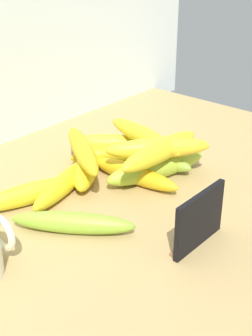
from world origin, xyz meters
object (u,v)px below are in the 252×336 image
object	(u,v)px
banana_1	(107,144)
banana_12	(144,136)
banana_5	(30,193)
banana_10	(160,151)
banana_3	(122,152)
banana_6	(134,174)
banana_9	(83,150)
banana_2	(86,169)
banana_0	(66,182)
banana_4	(146,156)
banana_7	(157,167)
banana_8	(73,223)
chalkboard_sign	(198,222)
banana_11	(158,148)

from	to	relation	value
banana_1	banana_12	size ratio (longest dim) A/B	0.75
banana_1	banana_5	size ratio (longest dim) A/B	0.83
banana_1	banana_10	distance (cm)	16.44
banana_3	banana_6	size ratio (longest dim) A/B	1.10
banana_9	banana_10	distance (cm)	13.69
banana_1	banana_6	distance (cm)	13.59
banana_2	banana_9	xyz separation A→B (cm)	(-0.22, 0.45, 3.71)
banana_9	banana_0	bearing A→B (deg)	-169.21
banana_4	banana_7	xyz separation A→B (cm)	(-2.75, -4.69, 0.29)
banana_2	banana_0	bearing A→B (deg)	-174.30
banana_8	banana_3	bearing A→B (deg)	24.38
banana_12	banana_6	bearing A→B (deg)	-153.09
banana_4	banana_8	size ratio (longest dim) A/B	1.02
banana_10	banana_3	bearing A→B (deg)	79.17
banana_0	banana_2	bearing A→B (deg)	5.70
banana_2	banana_10	distance (cm)	13.85
banana_4	banana_9	xyz separation A→B (cm)	(-11.59, 5.08, 3.85)
chalkboard_sign	banana_8	world-z (taller)	chalkboard_sign
banana_8	banana_1	bearing A→B (deg)	32.51
banana_1	banana_4	bearing A→B (deg)	-86.42
chalkboard_sign	banana_10	size ratio (longest dim) A/B	0.56
banana_7	banana_10	size ratio (longest dim) A/B	1.05
banana_2	banana_6	size ratio (longest dim) A/B	0.83
banana_0	chalkboard_sign	bearing A→B (deg)	-86.62
banana_3	banana_4	world-z (taller)	banana_3
banana_10	banana_4	bearing A→B (deg)	58.48
chalkboard_sign	banana_1	size ratio (longest dim) A/B	0.72
banana_7	banana_12	distance (cm)	7.46
banana_2	banana_4	distance (cm)	12.28
chalkboard_sign	banana_8	bearing A→B (deg)	120.93
banana_5	banana_10	world-z (taller)	banana_10
banana_3	banana_6	distance (cm)	8.74
banana_3	banana_11	xyz separation A→B (cm)	(-1.37, -9.61, 4.19)
banana_11	banana_3	bearing A→B (deg)	81.88
banana_1	banana_4	xyz separation A→B (cm)	(0.59, -9.41, -0.11)
banana_2	banana_4	xyz separation A→B (cm)	(11.37, -4.63, -0.15)
banana_7	banana_12	world-z (taller)	banana_12
banana_10	banana_0	bearing A→B (deg)	141.73
banana_3	banana_10	bearing A→B (deg)	-100.83
banana_8	banana_11	size ratio (longest dim) A/B	1.01
banana_9	banana_7	bearing A→B (deg)	-47.84
banana_0	banana_2	size ratio (longest dim) A/B	1.31
banana_4	banana_8	xyz separation A→B (cm)	(-24.65, -5.93, -0.24)
banana_2	banana_12	world-z (taller)	banana_12
banana_0	banana_8	xyz separation A→B (cm)	(-7.90, -10.02, -0.10)
banana_3	banana_9	size ratio (longest dim) A/B	0.99
banana_11	banana_7	bearing A→B (deg)	51.63
banana_0	banana_9	xyz separation A→B (cm)	(5.16, 0.98, 3.99)
banana_0	banana_11	xyz separation A→B (cm)	(13.64, -9.24, 4.46)
banana_4	banana_3	bearing A→B (deg)	111.36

